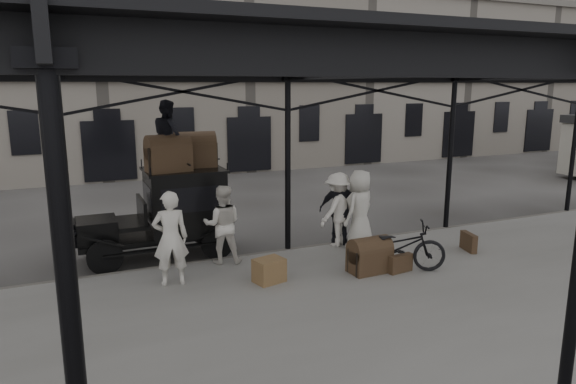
% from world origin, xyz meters
% --- Properties ---
extents(ground, '(120.00, 120.00, 0.00)m').
position_xyz_m(ground, '(0.00, 0.00, 0.00)').
color(ground, '#383533').
rests_on(ground, ground).
extents(platform, '(28.00, 8.00, 0.15)m').
position_xyz_m(platform, '(0.00, -2.00, 0.07)').
color(platform, slate).
rests_on(platform, ground).
extents(canopy, '(22.50, 9.00, 4.74)m').
position_xyz_m(canopy, '(0.00, -1.72, 4.60)').
color(canopy, black).
rests_on(canopy, ground).
extents(building_frontage, '(64.00, 8.00, 14.00)m').
position_xyz_m(building_frontage, '(0.00, 18.00, 7.00)').
color(building_frontage, slate).
rests_on(building_frontage, ground).
extents(taxi, '(3.65, 1.55, 2.18)m').
position_xyz_m(taxi, '(-2.64, 3.08, 1.20)').
color(taxi, black).
rests_on(taxi, ground).
extents(porter_left, '(0.76, 0.53, 1.97)m').
position_xyz_m(porter_left, '(-3.12, 0.81, 1.14)').
color(porter_left, silver).
rests_on(porter_left, platform).
extents(porter_midleft, '(1.05, 0.92, 1.82)m').
position_xyz_m(porter_midleft, '(-1.77, 1.69, 1.06)').
color(porter_midleft, silver).
rests_on(porter_midleft, platform).
extents(porter_centre, '(1.15, 0.99, 1.98)m').
position_xyz_m(porter_centre, '(1.72, 1.41, 1.14)').
color(porter_centre, beige).
rests_on(porter_centre, platform).
extents(porter_official, '(1.16, 0.93, 1.85)m').
position_xyz_m(porter_official, '(1.39, 1.80, 1.07)').
color(porter_official, black).
rests_on(porter_official, platform).
extents(porter_right, '(1.40, 1.14, 1.88)m').
position_xyz_m(porter_right, '(1.31, 1.80, 1.09)').
color(porter_right, silver).
rests_on(porter_right, platform).
extents(bicycle, '(2.21, 1.54, 1.10)m').
position_xyz_m(bicycle, '(1.61, -0.39, 0.70)').
color(bicycle, black).
rests_on(bicycle, platform).
extents(porter_roof, '(0.75, 0.90, 1.68)m').
position_xyz_m(porter_roof, '(-2.67, 2.98, 3.02)').
color(porter_roof, black).
rests_on(porter_roof, taxi).
extents(steamer_trunk_roof_near, '(1.08, 0.75, 0.73)m').
position_xyz_m(steamer_trunk_roof_near, '(-2.72, 2.83, 2.55)').
color(steamer_trunk_roof_near, '#412F1E').
rests_on(steamer_trunk_roof_near, taxi).
extents(steamer_trunk_roof_far, '(1.05, 0.70, 0.73)m').
position_xyz_m(steamer_trunk_roof_far, '(-1.97, 3.28, 2.55)').
color(steamer_trunk_roof_far, '#412F1E').
rests_on(steamer_trunk_roof_far, taxi).
extents(steamer_trunk_platform, '(0.93, 0.59, 0.66)m').
position_xyz_m(steamer_trunk_platform, '(1.00, -0.22, 0.48)').
color(steamer_trunk_platform, '#412F1E').
rests_on(steamer_trunk_platform, platform).
extents(wicker_hamper, '(0.69, 0.58, 0.50)m').
position_xyz_m(wicker_hamper, '(-1.24, 0.12, 0.40)').
color(wicker_hamper, brown).
rests_on(wicker_hamper, platform).
extents(suitcase_upright, '(0.29, 0.62, 0.45)m').
position_xyz_m(suitcase_upright, '(4.06, 0.06, 0.38)').
color(suitcase_upright, '#412F1E').
rests_on(suitcase_upright, platform).
extents(suitcase_flat, '(0.62, 0.24, 0.40)m').
position_xyz_m(suitcase_flat, '(1.61, -0.51, 0.35)').
color(suitcase_flat, '#412F1E').
rests_on(suitcase_flat, platform).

